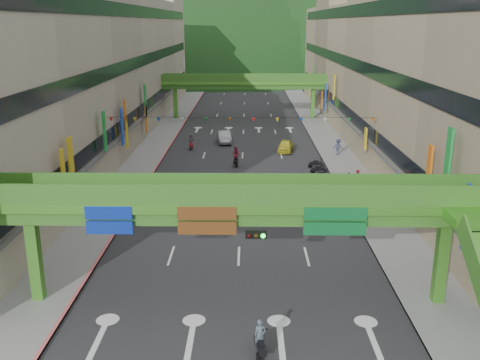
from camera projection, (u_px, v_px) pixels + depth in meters
The scene contains 22 objects.
road_slab at pixel (243, 138), 71.81m from camera, with size 18.00×140.00×0.02m, color #28282B.
sidewalk_left at pixel (162, 137), 71.93m from camera, with size 4.00×140.00×0.15m, color gray.
sidewalk_right at pixel (325, 137), 71.65m from camera, with size 4.00×140.00×0.15m, color gray.
curb_left at pixel (176, 137), 71.90m from camera, with size 0.20×140.00×0.18m, color #CC5959.
curb_right at pixel (311, 137), 71.67m from camera, with size 0.20×140.00×0.18m, color gray.
building_row_left at pixel (98, 66), 69.38m from camera, with size 12.80×95.00×19.00m.
building_row_right at pixel (390, 66), 68.89m from camera, with size 12.80×95.00×19.00m.
overpass_near at pixel (255, 217), 27.53m from camera, with size 28.00×12.27×7.10m.
overpass_far at pixel (244, 85), 84.67m from camera, with size 28.00×2.20×7.10m.
hill_left at pixel (201, 69), 177.51m from camera, with size 168.00×140.00×112.00m, color #1C4419.
hill_right at pixel (314, 65), 196.17m from camera, with size 208.00×176.00×128.00m, color #1C4419.
bunting_string at pixel (242, 120), 50.94m from camera, with size 26.00×0.36×0.47m.
scooter_rider_near at pixel (260, 340), 24.56m from camera, with size 0.67×1.59×1.85m.
scooter_rider_mid at pixel (236, 156), 57.12m from camera, with size 0.98×1.60×2.19m.
scooter_rider_left at pixel (146, 206), 41.86m from camera, with size 1.03×1.60×2.08m.
scooter_rider_far at pixel (191, 142), 64.85m from camera, with size 0.81×1.60×1.91m.
parked_scooter_row at pixel (321, 175), 52.37m from camera, with size 1.60×9.35×1.08m.
car_silver at pixel (224, 137), 68.61m from camera, with size 1.60×4.59×1.51m, color #93939A.
car_yellow at pixel (285, 146), 63.87m from camera, with size 1.62×4.03×1.37m, color yellow.
pedestrian_red at pixel (358, 181), 48.98m from camera, with size 0.88×0.68×1.81m, color #B53039.
pedestrian_dark at pixel (348, 182), 48.99m from camera, with size 0.94×0.39×1.60m, color black.
pedestrian_blue at pixel (338, 148), 61.82m from camera, with size 0.86×0.55×1.84m, color #2E344C.
Camera 1 is at (0.52, -20.49, 14.85)m, focal length 40.00 mm.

